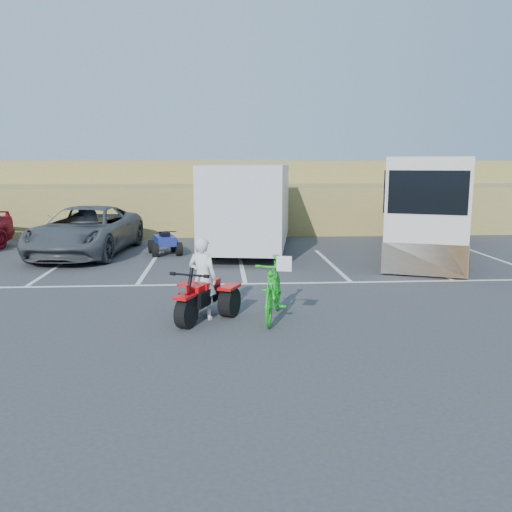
{
  "coord_description": "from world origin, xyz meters",
  "views": [
    {
      "loc": [
        -0.62,
        -10.89,
        3.02
      ],
      "look_at": [
        0.16,
        0.74,
        1.0
      ],
      "focal_mm": 38.0,
      "sensor_mm": 36.0,
      "label": 1
    }
  ],
  "objects": [
    {
      "name": "parking_stripes",
      "position": [
        0.87,
        4.07,
        0.0
      ],
      "size": [
        28.0,
        5.16,
        0.01
      ],
      "color": "white",
      "rests_on": "ground"
    },
    {
      "name": "red_trike_atv",
      "position": [
        -1.03,
        -0.71,
        0.0
      ],
      "size": [
        1.71,
        1.9,
        1.01
      ],
      "primitive_type": null,
      "rotation": [
        0.0,
        0.0,
        -0.43
      ],
      "color": "red",
      "rests_on": "ground"
    },
    {
      "name": "rider",
      "position": [
        -0.97,
        -0.57,
        0.8
      ],
      "size": [
        0.69,
        0.59,
        1.6
      ],
      "primitive_type": "imported",
      "rotation": [
        0.0,
        0.0,
        2.71
      ],
      "color": "white",
      "rests_on": "ground"
    },
    {
      "name": "quad_atv_green",
      "position": [
        -0.45,
        8.51,
        0.0
      ],
      "size": [
        1.0,
        1.33,
        0.86
      ],
      "primitive_type": null,
      "rotation": [
        0.0,
        0.0,
        -0.01
      ],
      "color": "#13571F",
      "rests_on": "ground"
    },
    {
      "name": "rv_motorhome",
      "position": [
        6.39,
        6.84,
        1.36
      ],
      "size": [
        5.33,
        8.86,
        3.12
      ],
      "rotation": [
        0.0,
        0.0,
        -0.39
      ],
      "color": "silver",
      "rests_on": "ground"
    },
    {
      "name": "quad_atv_blue",
      "position": [
        -2.45,
        7.04,
        0.0
      ],
      "size": [
        1.26,
        1.48,
        0.84
      ],
      "primitive_type": null,
      "rotation": [
        0.0,
        0.0,
        0.26
      ],
      "color": "navy",
      "rests_on": "ground"
    },
    {
      "name": "cargo_trailer",
      "position": [
        0.36,
        7.52,
        1.59
      ],
      "size": [
        3.45,
        6.6,
        2.93
      ],
      "rotation": [
        0.0,
        0.0,
        -0.15
      ],
      "color": "silver",
      "rests_on": "ground"
    },
    {
      "name": "grey_pickup",
      "position": [
        -5.05,
        7.21,
        0.79
      ],
      "size": [
        3.23,
        5.94,
        1.58
      ],
      "primitive_type": "imported",
      "rotation": [
        0.0,
        0.0,
        -0.11
      ],
      "color": "#45484D",
      "rests_on": "ground"
    },
    {
      "name": "grass_embankment",
      "position": [
        0.0,
        15.48,
        1.42
      ],
      "size": [
        40.0,
        8.5,
        3.1
      ],
      "color": "olive",
      "rests_on": "ground"
    },
    {
      "name": "green_dirt_bike",
      "position": [
        0.4,
        -0.71,
        0.61
      ],
      "size": [
        1.01,
        2.1,
        1.22
      ],
      "primitive_type": "imported",
      "rotation": [
        0.0,
        0.0,
        -0.23
      ],
      "color": "#14BF19",
      "rests_on": "ground"
    },
    {
      "name": "ground",
      "position": [
        0.0,
        0.0,
        0.0
      ],
      "size": [
        100.0,
        100.0,
        0.0
      ],
      "primitive_type": "plane",
      "color": "#38383A",
      "rests_on": "ground"
    }
  ]
}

